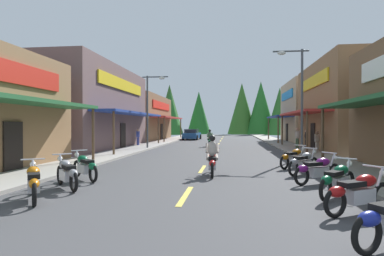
# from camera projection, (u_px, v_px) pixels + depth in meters

# --- Properties ---
(ground) EXTENTS (10.18, 78.15, 0.10)m
(ground) POSITION_uv_depth(u_px,v_px,m) (215.00, 151.00, 24.03)
(ground) COLOR #424244
(sidewalk_left) EXTENTS (2.54, 78.15, 0.12)m
(sidewalk_left) POSITION_uv_depth(u_px,v_px,m) (135.00, 149.00, 24.82)
(sidewalk_left) COLOR #9E9991
(sidewalk_left) RESTS_ON ground
(sidewalk_right) EXTENTS (2.54, 78.15, 0.12)m
(sidewalk_right) POSITION_uv_depth(u_px,v_px,m) (300.00, 150.00, 23.24)
(sidewalk_right) COLOR gray
(sidewalk_right) RESTS_ON ground
(centerline_dashes) EXTENTS (0.16, 50.78, 0.01)m
(centerline_dashes) POSITION_uv_depth(u_px,v_px,m) (216.00, 148.00, 26.06)
(centerline_dashes) COLOR #E0C64C
(centerline_dashes) RESTS_ON ground
(storefront_left_middle) EXTENTS (10.50, 13.93, 6.73)m
(storefront_left_middle) POSITION_uv_depth(u_px,v_px,m) (73.00, 108.00, 26.18)
(storefront_left_middle) COLOR brown
(storefront_left_middle) RESTS_ON ground
(storefront_left_far) EXTENTS (9.57, 13.14, 5.67)m
(storefront_left_far) POSITION_uv_depth(u_px,v_px,m) (132.00, 118.00, 40.46)
(storefront_left_far) COLOR brown
(storefront_left_far) RESTS_ON ground
(storefront_right_middle) EXTENTS (8.01, 11.09, 6.80)m
(storefront_right_middle) POSITION_uv_depth(u_px,v_px,m) (355.00, 106.00, 23.80)
(storefront_right_middle) COLOR olive
(storefront_right_middle) RESTS_ON ground
(storefront_right_far) EXTENTS (9.09, 9.51, 6.82)m
(storefront_right_far) POSITION_uv_depth(u_px,v_px,m) (320.00, 112.00, 34.95)
(storefront_right_far) COLOR tan
(storefront_right_far) RESTS_ON ground
(streetlamp_left) EXTENTS (2.12, 0.30, 5.94)m
(streetlamp_left) POSITION_uv_depth(u_px,v_px,m) (151.00, 101.00, 25.19)
(streetlamp_left) COLOR #474C51
(streetlamp_left) RESTS_ON ground
(streetlamp_right) EXTENTS (2.12, 0.30, 6.51)m
(streetlamp_right) POSITION_uv_depth(u_px,v_px,m) (297.00, 88.00, 18.68)
(streetlamp_right) COLOR #474C51
(streetlamp_right) RESTS_ON ground
(motorcycle_parked_right_1) EXTENTS (1.88, 1.20, 1.04)m
(motorcycle_parked_right_1) POSITION_uv_depth(u_px,v_px,m) (359.00, 192.00, 6.84)
(motorcycle_parked_right_1) COLOR black
(motorcycle_parked_right_1) RESTS_ON ground
(motorcycle_parked_right_2) EXTENTS (1.46, 1.69, 1.04)m
(motorcycle_parked_right_2) POSITION_uv_depth(u_px,v_px,m) (338.00, 179.00, 8.39)
(motorcycle_parked_right_2) COLOR black
(motorcycle_parked_right_2) RESTS_ON ground
(motorcycle_parked_right_3) EXTENTS (1.84, 1.26, 1.04)m
(motorcycle_parked_right_3) POSITION_uv_depth(u_px,v_px,m) (318.00, 169.00, 10.31)
(motorcycle_parked_right_3) COLOR black
(motorcycle_parked_right_3) RESTS_ON ground
(motorcycle_parked_right_4) EXTENTS (1.54, 1.63, 1.04)m
(motorcycle_parked_right_4) POSITION_uv_depth(u_px,v_px,m) (304.00, 162.00, 12.28)
(motorcycle_parked_right_4) COLOR black
(motorcycle_parked_right_4) RESTS_ON ground
(motorcycle_parked_right_5) EXTENTS (1.55, 1.62, 1.04)m
(motorcycle_parked_right_5) POSITION_uv_depth(u_px,v_px,m) (294.00, 157.00, 14.08)
(motorcycle_parked_right_5) COLOR black
(motorcycle_parked_right_5) RESTS_ON ground
(motorcycle_parked_left_2) EXTENTS (1.32, 1.80, 1.04)m
(motorcycle_parked_left_2) POSITION_uv_depth(u_px,v_px,m) (34.00, 182.00, 8.07)
(motorcycle_parked_left_2) COLOR black
(motorcycle_parked_left_2) RESTS_ON ground
(motorcycle_parked_left_3) EXTENTS (1.56, 1.61, 1.04)m
(motorcycle_parked_left_3) POSITION_uv_depth(u_px,v_px,m) (67.00, 173.00, 9.61)
(motorcycle_parked_left_3) COLOR black
(motorcycle_parked_left_3) RESTS_ON ground
(motorcycle_parked_left_4) EXTENTS (1.64, 1.52, 1.04)m
(motorcycle_parked_left_4) POSITION_uv_depth(u_px,v_px,m) (85.00, 166.00, 11.09)
(motorcycle_parked_left_4) COLOR black
(motorcycle_parked_left_4) RESTS_ON ground
(rider_cruising_lead) EXTENTS (0.60, 2.14, 1.57)m
(rider_cruising_lead) POSITION_uv_depth(u_px,v_px,m) (212.00, 159.00, 12.06)
(rider_cruising_lead) COLOR black
(rider_cruising_lead) RESTS_ON ground
(rider_cruising_trailing) EXTENTS (0.60, 2.14, 1.57)m
(rider_cruising_trailing) POSITION_uv_depth(u_px,v_px,m) (210.00, 139.00, 28.00)
(rider_cruising_trailing) COLOR black
(rider_cruising_trailing) RESTS_ON ground
(pedestrian_by_shop) EXTENTS (0.33, 0.56, 1.60)m
(pedestrian_by_shop) POSITION_uv_depth(u_px,v_px,m) (138.00, 136.00, 28.39)
(pedestrian_by_shop) COLOR #333F8C
(pedestrian_by_shop) RESTS_ON ground
(pedestrian_browsing) EXTENTS (0.27, 0.57, 1.60)m
(pedestrian_browsing) POSITION_uv_depth(u_px,v_px,m) (306.00, 138.00, 24.88)
(pedestrian_browsing) COLOR black
(pedestrian_browsing) RESTS_ON ground
(pedestrian_waiting) EXTENTS (0.38, 0.53, 1.74)m
(pedestrian_waiting) POSITION_uv_depth(u_px,v_px,m) (297.00, 137.00, 24.72)
(pedestrian_waiting) COLOR #3F593F
(pedestrian_waiting) RESTS_ON ground
(pedestrian_strolling) EXTENTS (0.44, 0.44, 1.55)m
(pedestrian_strolling) POSITION_uv_depth(u_px,v_px,m) (317.00, 141.00, 21.23)
(pedestrian_strolling) COLOR #B2A599
(pedestrian_strolling) RESTS_ON ground
(parked_car_curbside) EXTENTS (2.24, 4.39, 1.40)m
(parked_car_curbside) POSITION_uv_depth(u_px,v_px,m) (192.00, 134.00, 41.33)
(parked_car_curbside) COLOR #1E4C8C
(parked_car_curbside) RESTS_ON ground
(treeline_backdrop) EXTENTS (27.54, 11.06, 10.92)m
(treeline_backdrop) POSITION_uv_depth(u_px,v_px,m) (224.00, 110.00, 64.46)
(treeline_backdrop) COLOR #306423
(treeline_backdrop) RESTS_ON ground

